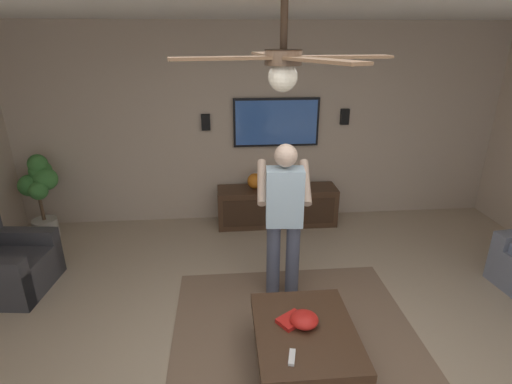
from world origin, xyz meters
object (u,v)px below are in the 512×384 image
(armchair, at_px, (4,267))
(ceiling_fan, at_px, (285,63))
(wall_speaker_right, at_px, (206,122))
(wall_speaker_left, at_px, (345,117))
(book, at_px, (292,320))
(bowl, at_px, (304,320))
(coffee_table, at_px, (305,340))
(person_standing, at_px, (284,213))
(vase_round, at_px, (255,181))
(remote_white, at_px, (292,357))
(tv, at_px, (276,122))
(media_console, at_px, (277,206))
(potted_plant_tall, at_px, (40,189))

(armchair, distance_m, ceiling_fan, 3.84)
(wall_speaker_right, bearing_deg, wall_speaker_left, -90.00)
(book, xyz_separation_m, wall_speaker_right, (2.89, 0.73, 1.04))
(armchair, bearing_deg, bowl, -17.73)
(coffee_table, xyz_separation_m, wall_speaker_left, (2.99, -1.12, 1.21))
(person_standing, bearing_deg, wall_speaker_left, -25.80)
(bowl, relative_size, ceiling_fan, 0.19)
(vase_round, distance_m, ceiling_fan, 3.54)
(remote_white, bearing_deg, tv, 8.86)
(armchair, xyz_separation_m, book, (-1.27, -2.88, 0.14))
(tv, xyz_separation_m, person_standing, (-1.91, 0.17, -0.51))
(remote_white, xyz_separation_m, ceiling_fan, (0.00, 0.11, 2.02))
(vase_round, xyz_separation_m, ceiling_fan, (-3.06, 0.10, 1.78))
(media_console, bearing_deg, vase_round, -95.76)
(tv, xyz_separation_m, potted_plant_tall, (-0.39, 3.15, -0.74))
(armchair, distance_m, book, 3.15)
(media_console, xyz_separation_m, tv, (0.24, -0.00, 1.17))
(wall_speaker_left, xyz_separation_m, ceiling_fan, (-3.28, 1.39, 0.93))
(coffee_table, bearing_deg, vase_round, 3.50)
(armchair, relative_size, wall_speaker_left, 4.05)
(person_standing, distance_m, potted_plant_tall, 3.35)
(tv, height_order, vase_round, tv)
(wall_speaker_right, relative_size, ceiling_fan, 0.18)
(person_standing, bearing_deg, ceiling_fan, 174.77)
(coffee_table, bearing_deg, ceiling_fan, 137.75)
(coffee_table, bearing_deg, armchair, 65.29)
(ceiling_fan, bearing_deg, coffee_table, -42.25)
(book, distance_m, wall_speaker_right, 3.16)
(person_standing, distance_m, ceiling_fan, 2.04)
(armchair, height_order, bowl, armchair)
(armchair, relative_size, person_standing, 0.54)
(remote_white, bearing_deg, vase_round, 14.40)
(wall_speaker_right, bearing_deg, remote_white, -168.47)
(wall_speaker_left, distance_m, ceiling_fan, 3.68)
(bowl, height_order, ceiling_fan, ceiling_fan)
(coffee_table, distance_m, vase_round, 2.79)
(wall_speaker_right, height_order, ceiling_fan, ceiling_fan)
(person_standing, bearing_deg, wall_speaker_right, 27.68)
(potted_plant_tall, height_order, wall_speaker_right, wall_speaker_right)
(media_console, relative_size, ceiling_fan, 1.41)
(coffee_table, relative_size, person_standing, 0.61)
(armchair, relative_size, tv, 0.74)
(armchair, bearing_deg, media_console, 29.71)
(wall_speaker_right, bearing_deg, tv, -90.77)
(vase_round, bearing_deg, wall_speaker_left, -80.24)
(remote_white, bearing_deg, wall_speaker_left, -7.12)
(person_standing, relative_size, vase_round, 7.45)
(wall_speaker_left, bearing_deg, armchair, 111.52)
(bowl, bearing_deg, coffee_table, -177.73)
(tv, relative_size, ceiling_fan, 1.00)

